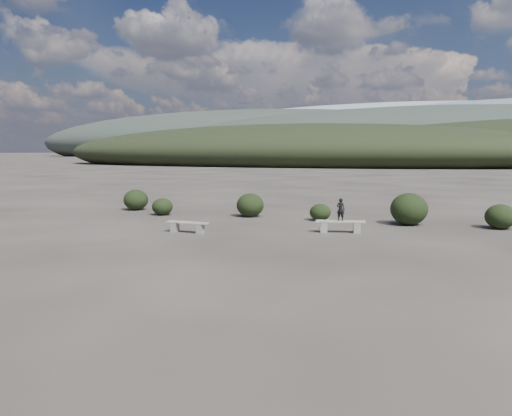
% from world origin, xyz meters
% --- Properties ---
extents(ground, '(1200.00, 1200.00, 0.00)m').
position_xyz_m(ground, '(0.00, 0.00, 0.00)').
color(ground, '#2C2722').
rests_on(ground, ground).
extents(bench_left, '(1.65, 0.37, 0.41)m').
position_xyz_m(bench_left, '(-2.58, 3.93, 0.25)').
color(bench_left, gray).
rests_on(bench_left, ground).
extents(bench_right, '(1.87, 0.82, 0.46)m').
position_xyz_m(bench_right, '(2.78, 5.95, 0.28)').
color(bench_right, gray).
rests_on(bench_right, ground).
extents(seated_person, '(0.33, 0.24, 0.85)m').
position_xyz_m(seated_person, '(2.78, 5.96, 0.88)').
color(seated_person, black).
rests_on(seated_person, bench_right).
extents(shrub_a, '(0.99, 0.99, 0.81)m').
position_xyz_m(shrub_a, '(-6.19, 8.07, 0.41)').
color(shrub_a, black).
rests_on(shrub_a, ground).
extents(shrub_b, '(1.27, 1.27, 1.09)m').
position_xyz_m(shrub_b, '(-2.06, 9.02, 0.55)').
color(shrub_b, black).
rests_on(shrub_b, ground).
extents(shrub_c, '(0.93, 0.93, 0.74)m').
position_xyz_m(shrub_c, '(1.31, 8.88, 0.37)').
color(shrub_c, black).
rests_on(shrub_c, ground).
extents(shrub_d, '(1.52, 1.52, 1.33)m').
position_xyz_m(shrub_d, '(5.03, 8.94, 0.66)').
color(shrub_d, black).
rests_on(shrub_d, ground).
extents(shrub_e, '(1.17, 1.17, 0.98)m').
position_xyz_m(shrub_e, '(8.48, 9.13, 0.49)').
color(shrub_e, black).
rests_on(shrub_e, ground).
extents(shrub_f, '(1.26, 1.26, 1.07)m').
position_xyz_m(shrub_f, '(-8.58, 9.37, 0.53)').
color(shrub_f, black).
rests_on(shrub_f, ground).
extents(mountain_ridges, '(500.00, 400.00, 56.00)m').
position_xyz_m(mountain_ridges, '(-7.48, 339.06, 10.84)').
color(mountain_ridges, black).
rests_on(mountain_ridges, ground).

